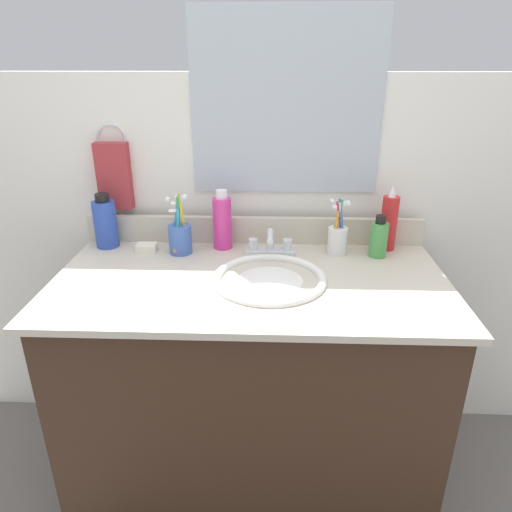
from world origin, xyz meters
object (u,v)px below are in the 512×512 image
at_px(bottle_toner_green, 379,238).
at_px(cup_blue_plastic, 180,237).
at_px(hand_towel, 114,176).
at_px(soap_bar, 147,247).
at_px(bottle_soap_pink, 222,222).
at_px(bottle_shampoo_blue, 105,223).
at_px(bottle_spray_red, 389,222).
at_px(cup_white_ceramic, 338,237).
at_px(faucet, 270,246).

relative_size(bottle_toner_green, cup_blue_plastic, 0.68).
height_order(hand_towel, soap_bar, hand_towel).
bearing_deg(bottle_toner_green, bottle_soap_pink, 173.98).
distance_m(hand_towel, bottle_shampoo_blue, 0.16).
bearing_deg(bottle_toner_green, bottle_spray_red, 55.71).
bearing_deg(bottle_toner_green, cup_white_ceramic, 172.79).
height_order(bottle_soap_pink, cup_white_ceramic, bottle_soap_pink).
height_order(bottle_shampoo_blue, bottle_toner_green, bottle_shampoo_blue).
bearing_deg(bottle_soap_pink, cup_white_ceramic, -5.61).
relative_size(bottle_spray_red, bottle_shampoo_blue, 1.18).
bearing_deg(hand_towel, soap_bar, -43.03).
xyz_separation_m(bottle_spray_red, bottle_soap_pink, (-0.54, -0.01, -0.00)).
bearing_deg(cup_blue_plastic, bottle_soap_pink, 20.58).
xyz_separation_m(faucet, cup_white_ceramic, (0.21, 0.01, 0.03)).
bearing_deg(cup_blue_plastic, cup_white_ceramic, 1.47).
relative_size(bottle_spray_red, bottle_soap_pink, 1.09).
bearing_deg(faucet, soap_bar, 178.53).
distance_m(hand_towel, cup_blue_plastic, 0.31).
relative_size(hand_towel, cup_white_ceramic, 1.20).
bearing_deg(bottle_shampoo_blue, faucet, -4.84).
bearing_deg(cup_white_ceramic, bottle_soap_pink, 174.39).
distance_m(faucet, bottle_spray_red, 0.39).
height_order(hand_towel, bottle_spray_red, hand_towel).
xyz_separation_m(bottle_toner_green, cup_blue_plastic, (-0.63, 0.00, -0.00)).
bearing_deg(cup_blue_plastic, hand_towel, 152.31).
bearing_deg(soap_bar, bottle_toner_green, -1.12).
bearing_deg(hand_towel, cup_blue_plastic, -27.69).
distance_m(hand_towel, faucet, 0.57).
height_order(bottle_shampoo_blue, cup_white_ceramic, cup_white_ceramic).
bearing_deg(faucet, bottle_soap_pink, 162.92).
relative_size(bottle_shampoo_blue, cup_blue_plastic, 0.91).
bearing_deg(faucet, cup_blue_plastic, -179.75).
bearing_deg(hand_towel, bottle_shampoo_blue, -106.47).
xyz_separation_m(hand_towel, cup_blue_plastic, (0.23, -0.12, -0.16)).
relative_size(bottle_toner_green, cup_white_ceramic, 0.74).
bearing_deg(cup_white_ceramic, bottle_toner_green, -7.21).
bearing_deg(bottle_shampoo_blue, bottle_toner_green, -3.25).
bearing_deg(bottle_toner_green, soap_bar, 178.88).
bearing_deg(bottle_shampoo_blue, bottle_soap_pink, 0.34).
xyz_separation_m(hand_towel, faucet, (0.52, -0.12, -0.19)).
height_order(bottle_spray_red, bottle_toner_green, bottle_spray_red).
distance_m(bottle_spray_red, bottle_shampoo_blue, 0.93).
relative_size(bottle_spray_red, cup_blue_plastic, 1.08).
relative_size(faucet, bottle_toner_green, 1.19).
bearing_deg(cup_white_ceramic, bottle_spray_red, 15.17).
relative_size(hand_towel, soap_bar, 3.44).
height_order(cup_white_ceramic, soap_bar, cup_white_ceramic).
xyz_separation_m(hand_towel, soap_bar, (0.12, -0.11, -0.21)).
distance_m(bottle_soap_pink, cup_white_ceramic, 0.38).
height_order(cup_blue_plastic, cup_white_ceramic, cup_blue_plastic).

